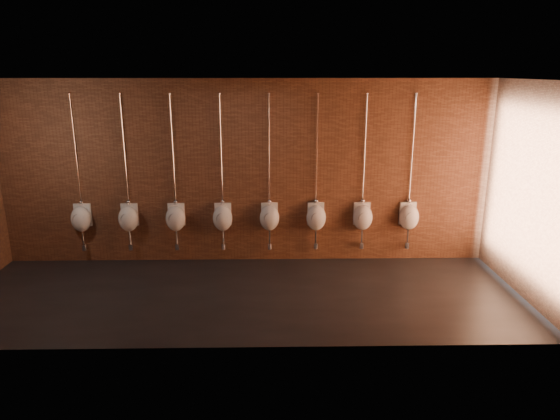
{
  "coord_description": "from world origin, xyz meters",
  "views": [
    {
      "loc": [
        0.43,
        -7.02,
        3.33
      ],
      "look_at": [
        0.58,
        0.9,
        1.1
      ],
      "focal_mm": 32.0,
      "sensor_mm": 36.0,
      "label": 1
    }
  ],
  "objects": [
    {
      "name": "urinal_3",
      "position": [
        -0.42,
        1.38,
        0.84
      ],
      "size": [
        0.36,
        0.32,
        2.71
      ],
      "color": "white",
      "rests_on": "ground"
    },
    {
      "name": "urinal_0",
      "position": [
        -2.88,
        1.38,
        0.84
      ],
      "size": [
        0.36,
        0.32,
        2.71
      ],
      "color": "white",
      "rests_on": "ground"
    },
    {
      "name": "urinal_7",
      "position": [
        2.87,
        1.38,
        0.84
      ],
      "size": [
        0.36,
        0.32,
        2.71
      ],
      "color": "white",
      "rests_on": "ground"
    },
    {
      "name": "urinal_6",
      "position": [
        2.05,
        1.38,
        0.84
      ],
      "size": [
        0.36,
        0.32,
        2.71
      ],
      "color": "white",
      "rests_on": "ground"
    },
    {
      "name": "urinal_5",
      "position": [
        1.23,
        1.38,
        0.84
      ],
      "size": [
        0.36,
        0.32,
        2.71
      ],
      "color": "white",
      "rests_on": "ground"
    },
    {
      "name": "room_shell",
      "position": [
        0.0,
        0.0,
        2.01
      ],
      "size": [
        8.54,
        3.04,
        3.22
      ],
      "color": "black",
      "rests_on": "ground"
    },
    {
      "name": "ground",
      "position": [
        0.0,
        0.0,
        0.0
      ],
      "size": [
        8.5,
        8.5,
        0.0
      ],
      "primitive_type": "plane",
      "color": "black",
      "rests_on": "ground"
    },
    {
      "name": "urinal_1",
      "position": [
        -2.06,
        1.38,
        0.84
      ],
      "size": [
        0.36,
        0.32,
        2.71
      ],
      "color": "white",
      "rests_on": "ground"
    },
    {
      "name": "urinal_2",
      "position": [
        -1.24,
        1.38,
        0.84
      ],
      "size": [
        0.36,
        0.32,
        2.71
      ],
      "color": "white",
      "rests_on": "ground"
    },
    {
      "name": "urinal_4",
      "position": [
        0.41,
        1.38,
        0.84
      ],
      "size": [
        0.36,
        0.32,
        2.71
      ],
      "color": "white",
      "rests_on": "ground"
    }
  ]
}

